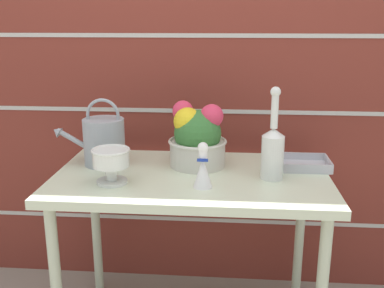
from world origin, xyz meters
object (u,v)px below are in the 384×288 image
at_px(watering_can, 103,141).
at_px(figurine_vase, 203,169).
at_px(crystal_pedestal_bowl, 111,161).
at_px(wire_tray, 297,165).
at_px(glass_decanter, 273,149).
at_px(flower_planter, 197,137).

bearing_deg(watering_can, figurine_vase, -28.58).
xyz_separation_m(watering_can, figurine_vase, (0.45, -0.24, -0.04)).
bearing_deg(crystal_pedestal_bowl, watering_can, 112.06).
bearing_deg(crystal_pedestal_bowl, wire_tray, 18.97).
bearing_deg(figurine_vase, glass_decanter, 23.89).
relative_size(flower_planter, figurine_vase, 1.58).
xyz_separation_m(crystal_pedestal_bowl, glass_decanter, (0.62, 0.10, 0.03)).
xyz_separation_m(flower_planter, glass_decanter, (0.31, -0.14, -0.00)).
distance_m(flower_planter, figurine_vase, 0.27).
height_order(flower_planter, glass_decanter, glass_decanter).
relative_size(glass_decanter, wire_tray, 1.38).
height_order(flower_planter, wire_tray, flower_planter).
relative_size(watering_can, wire_tray, 1.21).
bearing_deg(flower_planter, figurine_vase, -80.85).
bearing_deg(wire_tray, watering_can, -178.13).
bearing_deg(flower_planter, glass_decanter, -24.19).
bearing_deg(glass_decanter, watering_can, 170.11).
xyz_separation_m(crystal_pedestal_bowl, figurine_vase, (0.35, -0.01, -0.02)).
bearing_deg(flower_planter, watering_can, -177.96).
relative_size(watering_can, flower_planter, 1.16).
xyz_separation_m(flower_planter, wire_tray, (0.43, 0.01, -0.11)).
xyz_separation_m(flower_planter, figurine_vase, (0.04, -0.26, -0.05)).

